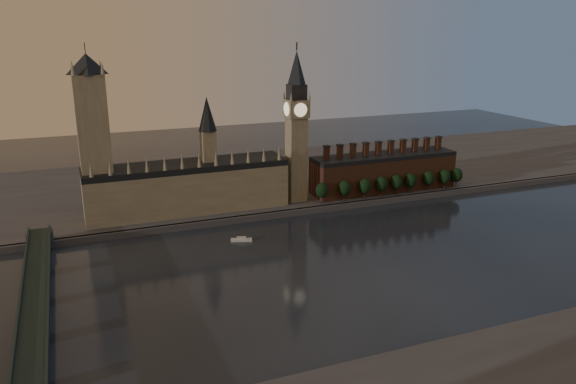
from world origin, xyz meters
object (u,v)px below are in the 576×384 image
(westminster_bridge, at_px, (35,310))
(river_boat, at_px, (241,239))
(big_ben, at_px, (296,125))
(victoria_tower, at_px, (93,134))

(westminster_bridge, distance_m, river_boat, 124.86)
(big_ben, bearing_deg, victoria_tower, 177.80)
(westminster_bridge, bearing_deg, victoria_tower, 73.44)
(westminster_bridge, bearing_deg, big_ben, 34.33)
(westminster_bridge, height_order, river_boat, westminster_bridge)
(big_ben, relative_size, westminster_bridge, 0.54)
(big_ben, distance_m, river_boat, 94.65)
(victoria_tower, xyz_separation_m, river_boat, (73.75, -56.70, -58.14))
(big_ben, bearing_deg, westminster_bridge, -145.67)
(river_boat, bearing_deg, big_ben, 61.09)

